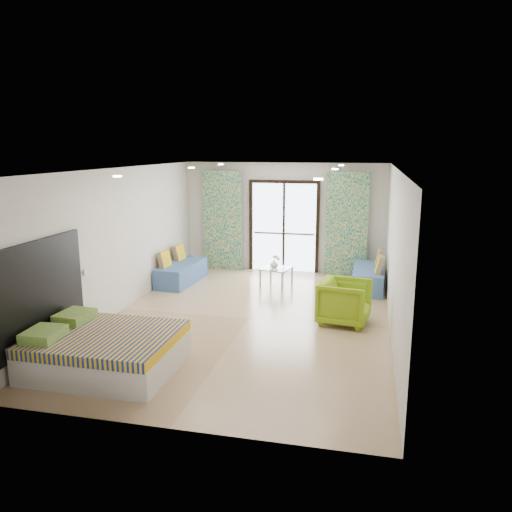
% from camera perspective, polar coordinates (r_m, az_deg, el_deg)
% --- Properties ---
extents(floor, '(5.00, 7.50, 0.01)m').
position_cam_1_polar(floor, '(9.20, -0.80, -7.14)').
color(floor, '#9C7E5D').
rests_on(floor, ground).
extents(ceiling, '(5.00, 7.50, 0.01)m').
position_cam_1_polar(ceiling, '(8.68, -0.86, 9.91)').
color(ceiling, silver).
rests_on(ceiling, ground).
extents(wall_back, '(5.00, 0.01, 2.70)m').
position_cam_1_polar(wall_back, '(12.47, 3.24, 4.41)').
color(wall_back, silver).
rests_on(wall_back, ground).
extents(wall_front, '(5.00, 0.01, 2.70)m').
position_cam_1_polar(wall_front, '(5.39, -10.31, -6.48)').
color(wall_front, silver).
rests_on(wall_front, ground).
extents(wall_left, '(0.01, 7.50, 2.70)m').
position_cam_1_polar(wall_left, '(9.73, -15.30, 1.73)').
color(wall_left, silver).
rests_on(wall_left, ground).
extents(wall_right, '(0.01, 7.50, 2.70)m').
position_cam_1_polar(wall_right, '(8.61, 15.56, 0.38)').
color(wall_right, silver).
rests_on(wall_right, ground).
extents(balcony_door, '(1.76, 0.08, 2.28)m').
position_cam_1_polar(balcony_door, '(12.45, 3.21, 3.97)').
color(balcony_door, black).
rests_on(balcony_door, floor).
extents(balcony_rail, '(1.52, 0.03, 0.04)m').
position_cam_1_polar(balcony_rail, '(12.51, 3.20, 2.58)').
color(balcony_rail, '#595451').
rests_on(balcony_rail, balcony_door).
extents(curtain_left, '(1.00, 0.10, 2.50)m').
position_cam_1_polar(curtain_left, '(12.66, -3.86, 4.06)').
color(curtain_left, silver).
rests_on(curtain_left, floor).
extents(curtain_right, '(1.00, 0.10, 2.50)m').
position_cam_1_polar(curtain_right, '(12.14, 10.33, 3.54)').
color(curtain_right, silver).
rests_on(curtain_right, floor).
extents(downlight_a, '(0.12, 0.12, 0.02)m').
position_cam_1_polar(downlight_a, '(7.30, -15.56, 8.77)').
color(downlight_a, '#FFE0B2').
rests_on(downlight_a, ceiling).
extents(downlight_b, '(0.12, 0.12, 0.02)m').
position_cam_1_polar(downlight_b, '(6.47, 7.13, 8.72)').
color(downlight_b, '#FFE0B2').
rests_on(downlight_b, ceiling).
extents(downlight_c, '(0.12, 0.12, 0.02)m').
position_cam_1_polar(downlight_c, '(10.04, -7.39, 9.98)').
color(downlight_c, '#FFE0B2').
rests_on(downlight_c, ceiling).
extents(downlight_d, '(0.12, 0.12, 0.02)m').
position_cam_1_polar(downlight_d, '(9.46, 9.00, 9.78)').
color(downlight_d, '#FFE0B2').
rests_on(downlight_d, ceiling).
extents(downlight_e, '(0.12, 0.12, 0.02)m').
position_cam_1_polar(downlight_e, '(11.94, -4.05, 10.41)').
color(downlight_e, '#FFE0B2').
rests_on(downlight_e, ceiling).
extents(downlight_f, '(0.12, 0.12, 0.02)m').
position_cam_1_polar(downlight_f, '(11.45, 9.71, 10.18)').
color(downlight_f, '#FFE0B2').
rests_on(downlight_f, ceiling).
extents(headboard, '(0.06, 2.10, 1.50)m').
position_cam_1_polar(headboard, '(7.70, -23.66, -3.92)').
color(headboard, black).
rests_on(headboard, floor).
extents(switch_plate, '(0.02, 0.10, 0.10)m').
position_cam_1_polar(switch_plate, '(8.70, -18.89, -1.75)').
color(switch_plate, silver).
rests_on(switch_plate, wall_left).
extents(bed, '(1.94, 1.59, 0.67)m').
position_cam_1_polar(bed, '(7.42, -16.91, -10.28)').
color(bed, silver).
rests_on(bed, floor).
extents(daybed_left, '(0.73, 1.67, 0.81)m').
position_cam_1_polar(daybed_left, '(11.63, -8.58, -1.81)').
color(daybed_left, '#3E5E94').
rests_on(daybed_left, floor).
extents(daybed_right, '(0.67, 1.68, 0.83)m').
position_cam_1_polar(daybed_right, '(11.30, 12.75, -2.36)').
color(daybed_right, '#3E5E94').
rests_on(daybed_right, floor).
extents(coffee_table, '(0.76, 0.76, 0.71)m').
position_cam_1_polar(coffee_table, '(11.24, 2.34, -1.58)').
color(coffee_table, silver).
rests_on(coffee_table, floor).
extents(vase, '(0.24, 0.24, 0.19)m').
position_cam_1_polar(vase, '(11.18, 2.08, -0.92)').
color(vase, white).
rests_on(vase, coffee_table).
extents(armchair, '(0.90, 0.95, 0.86)m').
position_cam_1_polar(armchair, '(8.97, 10.10, -4.95)').
color(armchair, '#7BA315').
rests_on(armchair, floor).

